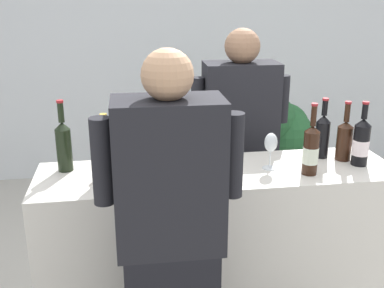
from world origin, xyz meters
TOP-DOWN VIEW (x-y plane):
  - wall_back at (0.00, 2.60)m, footprint 8.00×0.10m
  - counter at (0.00, 0.00)m, footprint 1.84×0.50m
  - wine_bottle_0 at (-0.41, 0.09)m, footprint 0.08×0.08m
  - wine_bottle_1 at (-0.51, 0.11)m, footprint 0.08×0.08m
  - wine_bottle_2 at (0.70, 0.06)m, footprint 0.08×0.08m
  - wine_bottle_3 at (-0.01, 0.15)m, footprint 0.07×0.07m
  - wine_bottle_4 at (-0.29, 0.04)m, footprint 0.08×0.08m
  - wine_bottle_5 at (-0.19, 0.10)m, footprint 0.08×0.08m
  - wine_bottle_6 at (-0.56, -0.06)m, footprint 0.08×0.08m
  - wine_bottle_7 at (0.60, 0.12)m, footprint 0.08×0.08m
  - wine_bottle_8 at (-0.77, 0.12)m, footprint 0.08×0.08m
  - wine_bottle_9 at (0.44, -0.11)m, footprint 0.08×0.08m
  - wine_bottle_10 at (0.75, -0.03)m, footprint 0.08×0.08m
  - wine_glass at (0.27, -0.01)m, footprint 0.07×0.07m
  - person_server at (0.24, 0.53)m, footprint 0.61×0.25m
  - person_guest at (-0.30, -0.50)m, footprint 0.58×0.25m
  - potted_shrub at (0.70, 1.21)m, footprint 0.65×0.65m

SIDE VIEW (x-z plane):
  - counter at x=0.00m, z-range 0.00..1.01m
  - potted_shrub at x=0.70m, z-range 0.20..1.35m
  - person_server at x=0.24m, z-range -0.02..1.65m
  - person_guest at x=-0.30m, z-range -0.02..1.67m
  - wine_bottle_4 at x=-0.29m, z-range 0.96..1.29m
  - wine_bottle_2 at x=0.70m, z-range 0.96..1.28m
  - wine_bottle_1 at x=-0.51m, z-range 0.96..1.29m
  - wine_bottle_5 at x=-0.19m, z-range 0.97..1.28m
  - wine_bottle_3 at x=-0.01m, z-range 0.96..1.29m
  - wine_bottle_10 at x=0.75m, z-range 0.96..1.30m
  - wine_bottle_9 at x=0.44m, z-range 0.95..1.31m
  - wine_bottle_6 at x=-0.56m, z-range 0.96..1.30m
  - wine_bottle_0 at x=-0.41m, z-range 0.97..1.30m
  - wine_bottle_7 at x=0.60m, z-range 0.97..1.30m
  - wine_glass at x=0.27m, z-range 1.04..1.23m
  - wine_bottle_8 at x=-0.77m, z-range 0.96..1.33m
  - wall_back at x=0.00m, z-range 0.00..2.80m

